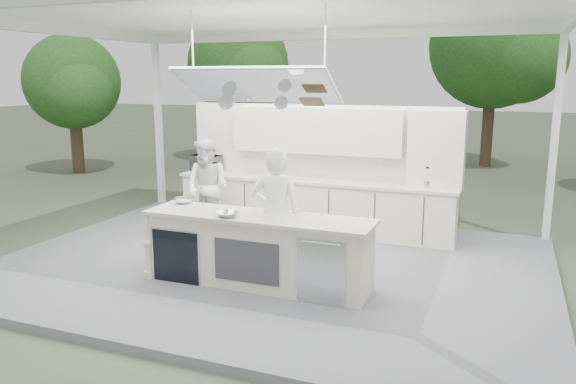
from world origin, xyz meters
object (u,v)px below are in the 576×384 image
at_px(demo_island, 256,250).
at_px(head_chef, 276,215).
at_px(sous_chef, 208,188).
at_px(back_counter, 313,205).

xyz_separation_m(demo_island, head_chef, (0.19, 0.21, 0.44)).
xyz_separation_m(head_chef, sous_chef, (-1.97, 1.65, -0.07)).
bearing_deg(back_counter, head_chef, -81.85).
bearing_deg(sous_chef, back_counter, 35.43).
bearing_deg(sous_chef, demo_island, -41.58).
height_order(back_counter, head_chef, head_chef).
bearing_deg(back_counter, sous_chef, -149.20).
distance_m(demo_island, sous_chef, 2.60).
xyz_separation_m(back_counter, sous_chef, (-1.60, -0.95, 0.37)).
relative_size(head_chef, sous_chef, 1.08).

